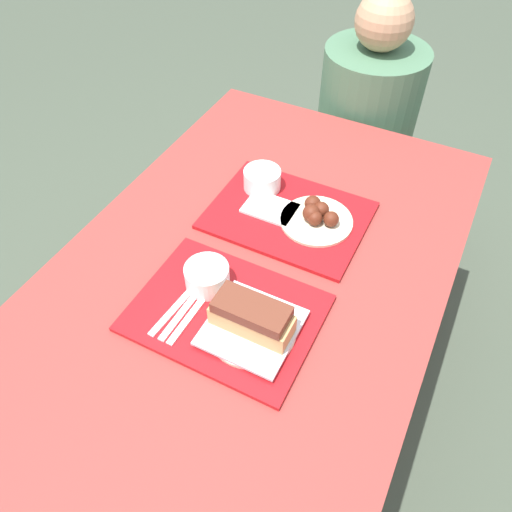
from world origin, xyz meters
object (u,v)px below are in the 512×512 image
at_px(tray_far, 288,215).
at_px(bowl_coleslaw_near, 207,275).
at_px(bowl_coleslaw_far, 262,178).
at_px(tray_near, 226,313).
at_px(brisket_sandwich_plate, 252,321).
at_px(person_seated_across, 370,104).
at_px(wings_plate_far, 317,216).

bearing_deg(tray_far, bowl_coleslaw_near, -102.27).
height_order(tray_far, bowl_coleslaw_far, bowl_coleslaw_far).
height_order(tray_near, brisket_sandwich_plate, brisket_sandwich_plate).
relative_size(tray_near, bowl_coleslaw_near, 3.95).
distance_m(bowl_coleslaw_far, person_seated_across, 0.71).
distance_m(wings_plate_far, person_seated_across, 0.76).
xyz_separation_m(brisket_sandwich_plate, wings_plate_far, (-0.01, 0.40, -0.02)).
bearing_deg(wings_plate_far, tray_near, -100.73).
distance_m(bowl_coleslaw_near, wings_plate_far, 0.36).
xyz_separation_m(brisket_sandwich_plate, person_seated_across, (-0.09, 1.15, -0.10)).
xyz_separation_m(tray_far, brisket_sandwich_plate, (0.09, -0.39, 0.04)).
xyz_separation_m(tray_near, wings_plate_far, (0.07, 0.38, 0.03)).
distance_m(tray_far, person_seated_across, 0.76).
xyz_separation_m(bowl_coleslaw_near, wings_plate_far, (0.15, 0.33, -0.01)).
height_order(bowl_coleslaw_far, wings_plate_far, bowl_coleslaw_far).
xyz_separation_m(tray_far, bowl_coleslaw_far, (-0.12, 0.07, 0.04)).
bearing_deg(bowl_coleslaw_far, tray_far, -31.13).
height_order(bowl_coleslaw_near, wings_plate_far, bowl_coleslaw_near).
relative_size(wings_plate_far, person_seated_across, 0.29).
height_order(tray_near, tray_far, same).
height_order(bowl_coleslaw_near, brisket_sandwich_plate, brisket_sandwich_plate).
distance_m(tray_far, bowl_coleslaw_near, 0.33).
bearing_deg(tray_near, bowl_coleslaw_near, 146.74).
bearing_deg(bowl_coleslaw_far, tray_near, -74.14).
height_order(brisket_sandwich_plate, wings_plate_far, brisket_sandwich_plate).
bearing_deg(bowl_coleslaw_far, wings_plate_far, -17.00).
bearing_deg(tray_far, person_seated_across, 90.27).
relative_size(bowl_coleslaw_near, person_seated_across, 0.16).
height_order(tray_near, wings_plate_far, wings_plate_far).
xyz_separation_m(brisket_sandwich_plate, bowl_coleslaw_far, (-0.20, 0.46, -0.00)).
bearing_deg(wings_plate_far, brisket_sandwich_plate, -89.01).
xyz_separation_m(tray_near, tray_far, (-0.01, 0.37, 0.00)).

